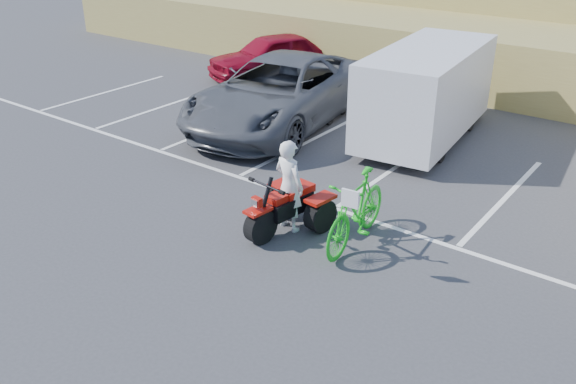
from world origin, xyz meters
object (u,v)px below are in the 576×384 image
Objects in this scene: green_dirt_bike at (356,210)px; cargo_trailer at (427,91)px; quad_atv_green at (405,146)px; red_car at (271,56)px; rider at (289,186)px; grey_pickup at (279,92)px; red_trike_atv at (284,230)px; quad_atv_blue at (319,117)px.

green_dirt_bike is 0.43× the size of cargo_trailer.
cargo_trailer is at bearing 63.69° from quad_atv_green.
red_car is at bearing 138.01° from quad_atv_green.
rider reaches higher than quad_atv_green.
cargo_trailer is at bearing 11.14° from grey_pickup.
rider reaches higher than green_dirt_bike.
cargo_trailer reaches higher than grey_pickup.
quad_atv_green is (-1.53, 5.09, -0.70)m from green_dirt_bike.
red_car is at bearing 136.88° from red_trike_atv.
rider is 1.18× the size of quad_atv_blue.
cargo_trailer reaches higher than red_trike_atv.
rider is at bearing 90.00° from red_trike_atv.
rider is 5.45m from quad_atv_green.
red_trike_atv is at bearing 90.00° from rider.
quad_atv_green is at bearing 0.93° from grey_pickup.
quad_atv_blue is at bearing -10.05° from red_car.
quad_atv_blue is (-4.69, 5.72, -0.70)m from green_dirt_bike.
green_dirt_bike is (1.35, 0.28, -0.22)m from rider.
red_trike_atv is 1.15× the size of quad_atv_blue.
rider reaches higher than quad_atv_blue.
quad_atv_blue is at bearing 175.82° from cargo_trailer.
red_trike_atv is 0.26× the size of grey_pickup.
rider is 1.39m from green_dirt_bike.
grey_pickup is 1.48× the size of red_car.
red_car is (-7.22, 8.62, -0.14)m from rider.
rider is at bearing -59.07° from grey_pickup.
grey_pickup is (-3.90, 4.76, 0.03)m from rider.
cargo_trailer is (7.16, -2.51, 0.54)m from red_car.
grey_pickup reaches higher than quad_atv_blue.
red_car reaches higher than red_trike_atv.
rider is at bearing -173.71° from green_dirt_bike.
quad_atv_green is at bearing 101.47° from green_dirt_bike.
red_car reaches higher than quad_atv_green.
grey_pickup is 4.31× the size of quad_atv_green.
cargo_trailer is at bearing 4.72° from red_car.
grey_pickup is at bearing -125.02° from quad_atv_blue.
rider is 6.15m from grey_pickup.
quad_atv_green is (-0.19, 5.37, -0.92)m from rider.
green_dirt_bike is 5.36m from quad_atv_green.
green_dirt_bike is 11.96m from red_car.
grey_pickup reaches higher than green_dirt_bike.
cargo_trailer is (-0.06, 6.12, 0.40)m from rider.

